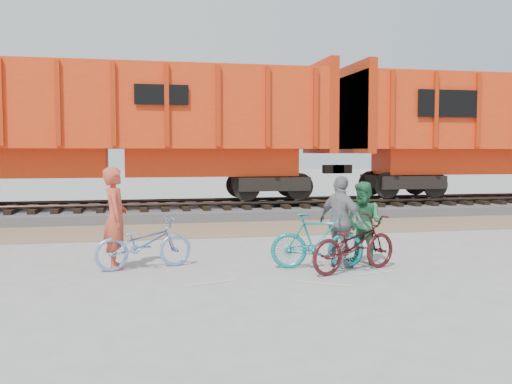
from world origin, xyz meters
TOP-DOWN VIEW (x-y plane):
  - ground at (0.00, 0.00)m, footprint 120.00×120.00m
  - gravel_strip at (0.00, 5.50)m, footprint 120.00×3.00m
  - ballast_bed at (0.00, 9.00)m, footprint 120.00×4.00m
  - track at (0.00, 9.00)m, footprint 120.00×2.60m
  - hopper_car_center at (-2.79, 9.00)m, footprint 14.00×3.13m
  - bicycle_blue at (-2.03, 0.63)m, footprint 1.88×1.04m
  - bicycle_teal at (1.08, -0.01)m, footprint 1.76×0.80m
  - bicycle_maroon at (1.63, -0.41)m, footprint 2.02×1.33m
  - person_solo at (-2.53, 0.73)m, footprint 0.46×0.69m
  - person_man at (2.08, 0.19)m, footprint 0.95×0.97m
  - person_woman at (1.53, -0.01)m, footprint 0.85×1.07m

SIDE VIEW (x-z plane):
  - ground at x=0.00m, z-range 0.00..0.00m
  - gravel_strip at x=0.00m, z-range 0.00..0.02m
  - ballast_bed at x=0.00m, z-range 0.00..0.30m
  - bicycle_blue at x=-2.03m, z-range 0.00..0.94m
  - track at x=0.00m, z-range 0.35..0.59m
  - bicycle_maroon at x=1.63m, z-range 0.00..1.00m
  - bicycle_teal at x=1.08m, z-range 0.00..1.02m
  - person_man at x=2.08m, z-range 0.00..1.57m
  - person_woman at x=1.53m, z-range 0.00..1.70m
  - person_solo at x=-2.53m, z-range 0.00..1.86m
  - hopper_car_center at x=-2.79m, z-range 0.68..5.33m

